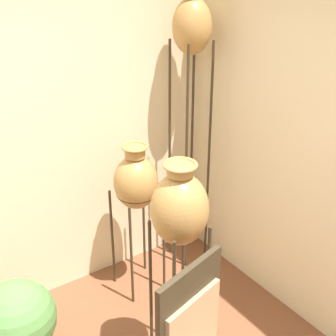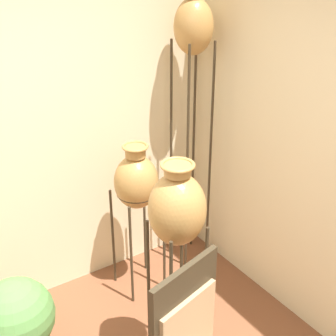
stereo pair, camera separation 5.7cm
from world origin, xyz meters
name	(u,v)px [view 2 (the right image)]	position (x,y,z in m)	size (l,w,h in m)	color
vase_stand_tall	(193,37)	(1.55, 1.54, 1.88)	(0.28, 0.28, 2.24)	#382D1E
vase_stand_medium	(177,212)	(0.78, 0.61, 1.18)	(0.32, 0.32, 1.47)	#382D1E
vase_stand_short	(136,183)	(0.99, 1.44, 0.93)	(0.32, 0.32, 1.22)	#382D1E
potted_plant	(17,323)	(-0.04, 1.16, 0.36)	(0.48, 0.48, 0.66)	olive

